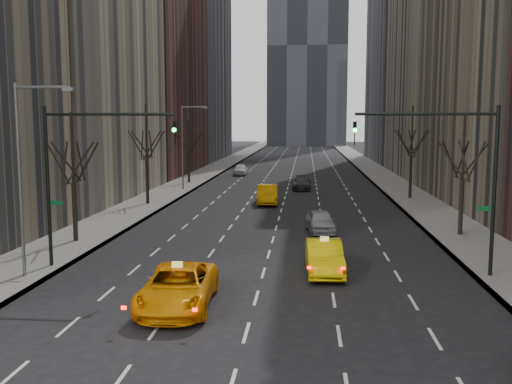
# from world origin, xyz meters

# --- Properties ---
(ground) EXTENTS (400.00, 400.00, 0.00)m
(ground) POSITION_xyz_m (0.00, 0.00, 0.00)
(ground) COLOR black
(ground) RESTS_ON ground
(sidewalk_left) EXTENTS (4.50, 320.00, 0.15)m
(sidewalk_left) POSITION_xyz_m (-12.25, 70.00, 0.07)
(sidewalk_left) COLOR slate
(sidewalk_left) RESTS_ON ground
(sidewalk_right) EXTENTS (4.50, 320.00, 0.15)m
(sidewalk_right) POSITION_xyz_m (12.25, 70.00, 0.07)
(sidewalk_right) COLOR slate
(sidewalk_right) RESTS_ON ground
(bld_left_far) EXTENTS (14.00, 28.00, 44.00)m
(bld_left_far) POSITION_xyz_m (-21.50, 66.00, 22.00)
(bld_left_far) COLOR brown
(bld_left_far) RESTS_ON ground
(bld_left_deep) EXTENTS (14.00, 30.00, 60.00)m
(bld_left_deep) POSITION_xyz_m (-21.50, 96.00, 30.00)
(bld_left_deep) COLOR slate
(bld_left_deep) RESTS_ON ground
(bld_right_deep) EXTENTS (14.00, 30.00, 58.00)m
(bld_right_deep) POSITION_xyz_m (21.50, 95.00, 29.00)
(bld_right_deep) COLOR slate
(bld_right_deep) RESTS_ON ground
(tree_lw_b) EXTENTS (3.36, 3.50, 7.82)m
(tree_lw_b) POSITION_xyz_m (-12.00, 18.00, 3.72)
(tree_lw_b) COLOR black
(tree_lw_b) RESTS_ON ground
(tree_lw_c) EXTENTS (3.36, 3.50, 8.74)m
(tree_lw_c) POSITION_xyz_m (-12.00, 34.00, 4.04)
(tree_lw_c) COLOR black
(tree_lw_c) RESTS_ON ground
(tree_lw_d) EXTENTS (3.36, 3.50, 7.36)m
(tree_lw_d) POSITION_xyz_m (-12.00, 52.00, 3.56)
(tree_lw_d) COLOR black
(tree_lw_d) RESTS_ON ground
(tree_rw_b) EXTENTS (3.36, 3.50, 7.82)m
(tree_rw_b) POSITION_xyz_m (12.00, 22.00, 3.72)
(tree_rw_b) COLOR black
(tree_rw_b) RESTS_ON ground
(tree_rw_c) EXTENTS (3.36, 3.50, 8.74)m
(tree_rw_c) POSITION_xyz_m (12.00, 40.00, 4.04)
(tree_rw_c) COLOR black
(tree_rw_c) RESTS_ON ground
(traffic_mast_left) EXTENTS (6.69, 0.39, 8.00)m
(traffic_mast_left) POSITION_xyz_m (-9.11, 12.00, 5.49)
(traffic_mast_left) COLOR black
(traffic_mast_left) RESTS_ON ground
(traffic_mast_right) EXTENTS (6.69, 0.39, 8.00)m
(traffic_mast_right) POSITION_xyz_m (9.11, 12.00, 5.49)
(traffic_mast_right) COLOR black
(traffic_mast_right) RESTS_ON ground
(streetlight_near) EXTENTS (2.83, 0.22, 9.00)m
(streetlight_near) POSITION_xyz_m (-10.84, 10.00, 5.62)
(streetlight_near) COLOR slate
(streetlight_near) RESTS_ON ground
(streetlight_far) EXTENTS (2.83, 0.22, 9.00)m
(streetlight_far) POSITION_xyz_m (-10.84, 45.00, 5.62)
(streetlight_far) COLOR slate
(streetlight_far) RESTS_ON ground
(taxi_suv) EXTENTS (2.95, 6.01, 1.64)m
(taxi_suv) POSITION_xyz_m (-3.02, 6.53, 0.82)
(taxi_suv) COLOR #FF9E05
(taxi_suv) RESTS_ON ground
(taxi_sedan) EXTENTS (1.90, 4.94, 1.61)m
(taxi_sedan) POSITION_xyz_m (2.97, 12.25, 0.80)
(taxi_sedan) COLOR yellow
(taxi_sedan) RESTS_ON ground
(silver_sedan_ahead) EXTENTS (2.23, 4.51, 1.48)m
(silver_sedan_ahead) POSITION_xyz_m (3.04, 22.78, 0.74)
(silver_sedan_ahead) COLOR #A8ABB0
(silver_sedan_ahead) RESTS_ON ground
(far_taxi) EXTENTS (2.13, 5.29, 1.71)m
(far_taxi) POSITION_xyz_m (-1.43, 35.69, 0.85)
(far_taxi) COLOR orange
(far_taxi) RESTS_ON ground
(far_suv_grey) EXTENTS (2.13, 4.97, 1.43)m
(far_suv_grey) POSITION_xyz_m (1.60, 47.06, 0.71)
(far_suv_grey) COLOR #2D2D32
(far_suv_grey) RESTS_ON ground
(far_car_white) EXTENTS (1.83, 4.49, 1.53)m
(far_car_white) POSITION_xyz_m (-7.05, 63.25, 0.76)
(far_car_white) COLOR silver
(far_car_white) RESTS_ON ground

